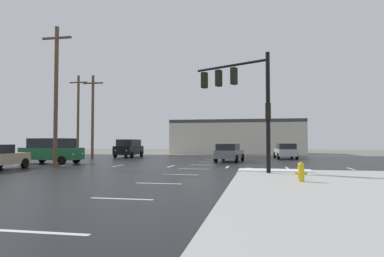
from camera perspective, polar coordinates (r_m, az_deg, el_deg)
name	(u,v)px	position (r m, az deg, el deg)	size (l,w,h in m)	color
ground_plane	(199,167)	(24.44, 1.11, -6.36)	(120.00, 120.00, 0.00)	slate
road_asphalt	(199,167)	(24.44, 1.11, -6.33)	(44.00, 44.00, 0.02)	black
snow_strip_curbside	(275,170)	(20.11, 13.42, -6.70)	(4.00, 1.60, 0.06)	white
lane_markings	(213,168)	(22.90, 3.52, -6.57)	(36.15, 36.15, 0.01)	silver
traffic_signal_mast	(243,93)	(19.47, 8.44, 5.86)	(4.27, 2.43, 6.37)	black
fire_hydrant	(301,172)	(14.95, 17.49, -6.80)	(0.48, 0.26, 0.79)	gold
strip_building_background	(237,137)	(54.06, 7.48, -1.40)	(19.75, 8.00, 5.07)	beige
suv_green	(52,150)	(30.19, -22.09, -3.34)	(4.93, 2.41, 2.03)	#195933
sedan_grey	(229,152)	(30.80, 6.14, -3.91)	(2.45, 4.68, 1.58)	slate
suv_black	(129,148)	(40.39, -10.34, -3.15)	(2.22, 4.86, 2.03)	black
sedan_silver	(285,151)	(37.15, 15.12, -3.56)	(2.27, 4.63, 1.58)	#B7BABF
utility_pole_mid	(56,93)	(26.08, -21.46, 5.40)	(2.20, 0.28, 9.86)	brown
utility_pole_far	(93,115)	(37.34, -16.02, 2.14)	(2.20, 0.28, 8.68)	brown
utility_pole_distant	(78,114)	(42.51, -18.22, 2.22)	(2.20, 0.28, 9.53)	brown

